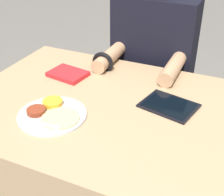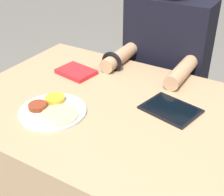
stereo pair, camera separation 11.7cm
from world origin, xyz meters
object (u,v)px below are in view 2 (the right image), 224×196
Objects in this scene: person_diner at (163,83)px; thali_tray at (52,110)px; red_notebook at (76,72)px; tablet_device at (171,109)px.

thali_tray is at bearing -102.67° from person_diner.
red_notebook is at bearing -123.43° from person_diner.
person_diner reaches higher than thali_tray.
person_diner is at bearing 56.57° from red_notebook.
tablet_device is 0.19× the size of person_diner.
person_diner is at bearing 77.33° from thali_tray.
red_notebook is at bearing 110.41° from thali_tray.
person_diner is (0.28, 0.43, -0.18)m from red_notebook.
person_diner is at bearing 114.16° from tablet_device.
thali_tray is 0.21× the size of person_diner.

